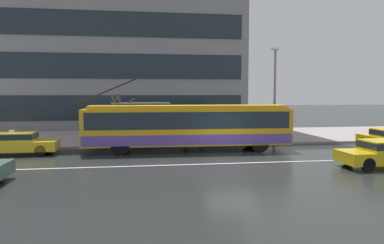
{
  "coord_description": "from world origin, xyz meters",
  "views": [
    {
      "loc": [
        -4.88,
        -18.89,
        3.47
      ],
      "look_at": [
        -1.59,
        2.88,
        1.73
      ],
      "focal_mm": 35.13,
      "sensor_mm": 36.0,
      "label": 1
    }
  ],
  "objects_px": {
    "pedestrian_approaching_curb": "(184,119)",
    "street_tree_bare": "(119,116)",
    "bus_shelter": "(141,112)",
    "taxi_queued_behind_bus": "(14,142)",
    "pedestrian_walking_past": "(247,117)",
    "trolleybus": "(188,125)",
    "street_lamp": "(275,86)",
    "pedestrian_at_shelter": "(201,118)"
  },
  "relations": [
    {
      "from": "pedestrian_approaching_curb",
      "to": "street_tree_bare",
      "type": "distance_m",
      "value": 4.32
    },
    {
      "from": "bus_shelter",
      "to": "street_tree_bare",
      "type": "bearing_deg",
      "value": -160.43
    },
    {
      "from": "taxi_queued_behind_bus",
      "to": "pedestrian_walking_past",
      "type": "distance_m",
      "value": 15.28
    },
    {
      "from": "street_tree_bare",
      "to": "pedestrian_walking_past",
      "type": "bearing_deg",
      "value": 6.19
    },
    {
      "from": "trolleybus",
      "to": "pedestrian_approaching_curb",
      "type": "bearing_deg",
      "value": 87.37
    },
    {
      "from": "trolleybus",
      "to": "street_tree_bare",
      "type": "bearing_deg",
      "value": 143.26
    },
    {
      "from": "pedestrian_walking_past",
      "to": "street_lamp",
      "type": "xyz_separation_m",
      "value": [
        1.47,
        -1.52,
        2.24
      ]
    },
    {
      "from": "trolleybus",
      "to": "bus_shelter",
      "type": "relative_size",
      "value": 3.31
    },
    {
      "from": "pedestrian_approaching_curb",
      "to": "pedestrian_at_shelter",
      "type": "bearing_deg",
      "value": 31.3
    },
    {
      "from": "taxi_queued_behind_bus",
      "to": "trolleybus",
      "type": "bearing_deg",
      "value": 0.09
    },
    {
      "from": "bus_shelter",
      "to": "pedestrian_at_shelter",
      "type": "relative_size",
      "value": 1.88
    },
    {
      "from": "bus_shelter",
      "to": "street_tree_bare",
      "type": "xyz_separation_m",
      "value": [
        -1.45,
        -0.51,
        -0.22
      ]
    },
    {
      "from": "pedestrian_walking_past",
      "to": "street_tree_bare",
      "type": "height_order",
      "value": "street_tree_bare"
    },
    {
      "from": "pedestrian_walking_past",
      "to": "street_lamp",
      "type": "height_order",
      "value": "street_lamp"
    },
    {
      "from": "pedestrian_approaching_curb",
      "to": "street_tree_bare",
      "type": "xyz_separation_m",
      "value": [
        -4.27,
        0.64,
        0.17
      ]
    },
    {
      "from": "pedestrian_approaching_curb",
      "to": "pedestrian_walking_past",
      "type": "height_order",
      "value": "pedestrian_approaching_curb"
    },
    {
      "from": "trolleybus",
      "to": "bus_shelter",
      "type": "bearing_deg",
      "value": 126.83
    },
    {
      "from": "taxi_queued_behind_bus",
      "to": "pedestrian_walking_past",
      "type": "relative_size",
      "value": 2.34
    },
    {
      "from": "street_tree_bare",
      "to": "bus_shelter",
      "type": "bearing_deg",
      "value": 19.57
    },
    {
      "from": "pedestrian_approaching_curb",
      "to": "street_tree_bare",
      "type": "height_order",
      "value": "street_tree_bare"
    },
    {
      "from": "pedestrian_walking_past",
      "to": "street_tree_bare",
      "type": "xyz_separation_m",
      "value": [
        -9.06,
        -0.98,
        0.22
      ]
    },
    {
      "from": "pedestrian_walking_past",
      "to": "street_tree_bare",
      "type": "distance_m",
      "value": 9.12
    },
    {
      "from": "trolleybus",
      "to": "bus_shelter",
      "type": "distance_m",
      "value": 4.56
    },
    {
      "from": "pedestrian_approaching_curb",
      "to": "pedestrian_walking_past",
      "type": "bearing_deg",
      "value": 18.69
    },
    {
      "from": "street_lamp",
      "to": "street_tree_bare",
      "type": "xyz_separation_m",
      "value": [
        -10.53,
        0.54,
        -2.02
      ]
    },
    {
      "from": "street_tree_bare",
      "to": "taxi_queued_behind_bus",
      "type": "bearing_deg",
      "value": -150.98
    },
    {
      "from": "pedestrian_at_shelter",
      "to": "street_tree_bare",
      "type": "height_order",
      "value": "street_tree_bare"
    },
    {
      "from": "taxi_queued_behind_bus",
      "to": "bus_shelter",
      "type": "distance_m",
      "value": 8.07
    },
    {
      "from": "pedestrian_at_shelter",
      "to": "street_lamp",
      "type": "bearing_deg",
      "value": -7.29
    },
    {
      "from": "taxi_queued_behind_bus",
      "to": "pedestrian_approaching_curb",
      "type": "bearing_deg",
      "value": 14.07
    },
    {
      "from": "taxi_queued_behind_bus",
      "to": "bus_shelter",
      "type": "relative_size",
      "value": 1.18
    },
    {
      "from": "bus_shelter",
      "to": "pedestrian_approaching_curb",
      "type": "relative_size",
      "value": 1.93
    },
    {
      "from": "taxi_queued_behind_bus",
      "to": "pedestrian_at_shelter",
      "type": "distance_m",
      "value": 11.62
    },
    {
      "from": "pedestrian_at_shelter",
      "to": "street_tree_bare",
      "type": "distance_m",
      "value": 5.5
    },
    {
      "from": "trolleybus",
      "to": "taxi_queued_behind_bus",
      "type": "bearing_deg",
      "value": -179.91
    },
    {
      "from": "street_lamp",
      "to": "street_tree_bare",
      "type": "relative_size",
      "value": 1.99
    },
    {
      "from": "trolleybus",
      "to": "street_lamp",
      "type": "height_order",
      "value": "street_lamp"
    },
    {
      "from": "pedestrian_at_shelter",
      "to": "trolleybus",
      "type": "bearing_deg",
      "value": -112.68
    },
    {
      "from": "pedestrian_at_shelter",
      "to": "street_tree_bare",
      "type": "xyz_separation_m",
      "value": [
        -5.5,
        -0.11,
        0.17
      ]
    },
    {
      "from": "trolleybus",
      "to": "pedestrian_at_shelter",
      "type": "xyz_separation_m",
      "value": [
        1.34,
        3.21,
        0.24
      ]
    },
    {
      "from": "bus_shelter",
      "to": "street_lamp",
      "type": "relative_size",
      "value": 0.6
    },
    {
      "from": "taxi_queued_behind_bus",
      "to": "pedestrian_at_shelter",
      "type": "height_order",
      "value": "pedestrian_at_shelter"
    }
  ]
}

